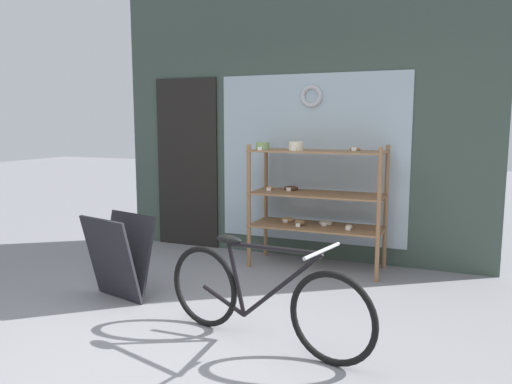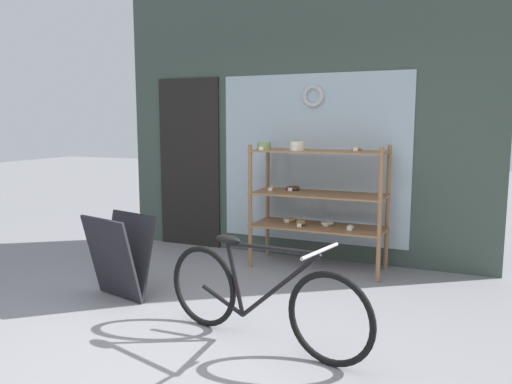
# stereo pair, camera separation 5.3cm
# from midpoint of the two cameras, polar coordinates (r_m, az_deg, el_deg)

# --- Properties ---
(ground_plane) EXTENTS (30.00, 30.00, 0.00)m
(ground_plane) POSITION_cam_midpoint_polar(r_m,az_deg,el_deg) (3.62, -10.61, -17.81)
(ground_plane) COLOR gray
(storefront_facade) EXTENTS (4.41, 0.13, 3.80)m
(storefront_facade) POSITION_cam_midpoint_polar(r_m,az_deg,el_deg) (5.80, 3.93, 10.64)
(storefront_facade) COLOR #3D4C42
(storefront_facade) RESTS_ON ground_plane
(display_case) EXTENTS (1.41, 0.55, 1.36)m
(display_case) POSITION_cam_midpoint_polar(r_m,az_deg,el_deg) (5.34, 6.38, 0.04)
(display_case) COLOR #8E6642
(display_case) RESTS_ON ground_plane
(bicycle) EXTENTS (1.68, 0.54, 0.76)m
(bicycle) POSITION_cam_midpoint_polar(r_m,az_deg,el_deg) (3.59, 0.21, -11.93)
(bicycle) COLOR black
(bicycle) RESTS_ON ground_plane
(sandwich_board) EXTENTS (0.66, 0.51, 0.74)m
(sandwich_board) POSITION_cam_midpoint_polar(r_m,az_deg,el_deg) (4.63, -15.70, -7.15)
(sandwich_board) COLOR #232328
(sandwich_board) RESTS_ON ground_plane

